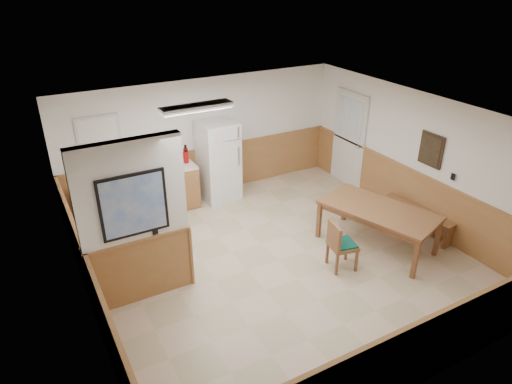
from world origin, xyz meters
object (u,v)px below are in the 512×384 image
refrigerator (218,161)px  dining_table (379,213)px  dining_chair (339,242)px  soap_bottle (102,175)px  fire_extinguisher (186,155)px  dining_bench (417,214)px

refrigerator → dining_table: bearing=-64.9°
refrigerator → dining_chair: size_ratio=1.98×
refrigerator → soap_bottle: bearing=175.3°
soap_bottle → dining_chair: bearing=-48.9°
soap_bottle → fire_extinguisher: bearing=0.3°
refrigerator → fire_extinguisher: (-0.67, 0.09, 0.23)m
refrigerator → dining_table: (1.62, -3.07, -0.18)m
soap_bottle → dining_bench: bearing=-32.1°
refrigerator → dining_chair: (0.60, -3.28, -0.35)m
dining_bench → soap_bottle: 5.90m
fire_extinguisher → refrigerator: bearing=-23.8°
dining_table → dining_bench: bearing=-17.0°
dining_chair → soap_bottle: soap_bottle is taller
dining_table → dining_chair: bearing=172.7°
dining_chair → fire_extinguisher: fire_extinguisher is taller
refrigerator → dining_chair: refrigerator is taller
refrigerator → dining_bench: (2.65, -3.03, -0.50)m
dining_table → fire_extinguisher: fire_extinguisher is taller
dining_bench → fire_extinguisher: fire_extinguisher is taller
soap_bottle → refrigerator: bearing=-2.0°
dining_table → dining_bench: (1.03, 0.03, -0.32)m
dining_chair → dining_bench: bearing=18.2°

